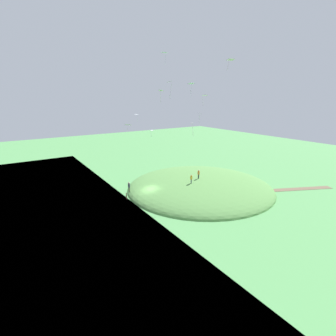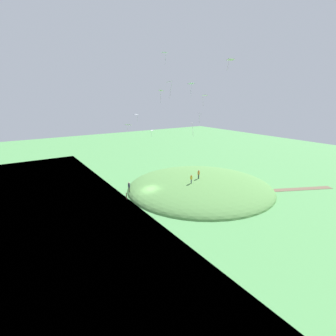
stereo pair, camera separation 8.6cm
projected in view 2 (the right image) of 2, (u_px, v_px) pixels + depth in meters
The scene contains 18 objects.
ground_plane at pixel (149, 197), 43.19m from camera, with size 160.00×160.00×0.00m, color #529551.
grass_hill at pixel (200, 188), 47.60m from camera, with size 27.49×27.14×4.32m, color #578F47.
dirt_path at pixel (298, 189), 46.84m from camera, with size 13.39×1.41×0.04m, color brown.
person_walking_path at pixel (199, 173), 45.76m from camera, with size 0.53×0.53×1.71m.
person_near_shore at pixel (129, 186), 43.88m from camera, with size 0.48×0.48×1.85m.
person_watching_kites at pixel (191, 178), 43.56m from camera, with size 0.50×0.50×1.57m.
kite_0 at pixel (200, 114), 36.84m from camera, with size 0.83×0.92×1.42m.
kite_1 at pixel (152, 131), 47.21m from camera, with size 0.54×0.72×1.28m.
kite_2 at pixel (231, 60), 32.13m from camera, with size 1.02×0.76×1.42m.
kite_3 at pixel (161, 91), 45.43m from camera, with size 0.79×0.99×2.31m.
kite_4 at pixel (169, 83), 27.93m from camera, with size 0.89×1.03×1.95m.
kite_5 at pixel (136, 115), 42.95m from camera, with size 0.90×0.78×1.35m.
kite_6 at pixel (128, 125), 44.48m from camera, with size 1.37×1.44×1.33m.
kite_7 at pixel (205, 96), 39.76m from camera, with size 1.06×0.98×1.70m.
kite_8 at pixel (192, 125), 38.82m from camera, with size 0.73×0.75×2.21m.
kite_9 at pixel (164, 53), 45.43m from camera, with size 1.27×0.97×2.12m.
kite_10 at pixel (191, 84), 36.72m from camera, with size 0.98×0.71×2.04m.
mooring_post at pixel (126, 196), 42.07m from camera, with size 0.14×0.14×1.17m, color brown.
Camera 2 is at (-19.36, -35.33, 16.68)m, focal length 26.60 mm.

